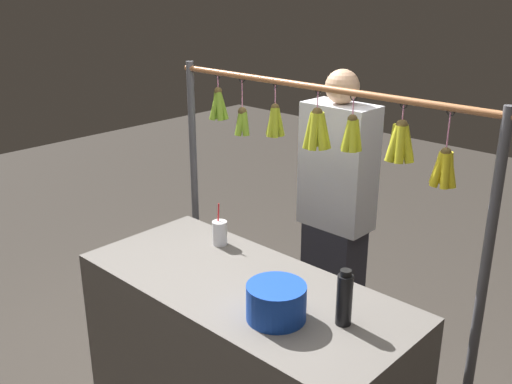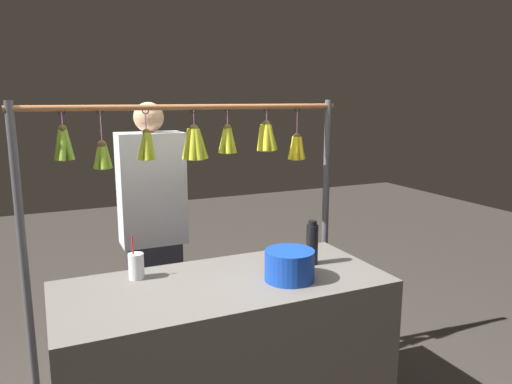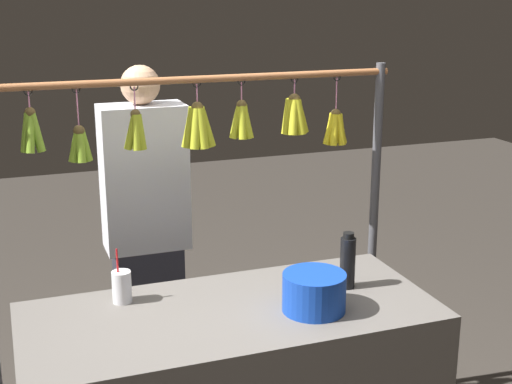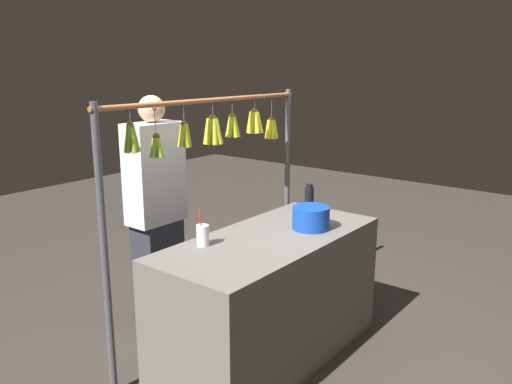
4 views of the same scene
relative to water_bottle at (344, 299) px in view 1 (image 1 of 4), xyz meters
name	(u,v)px [view 1 (image 1 of 4)]	position (x,y,z in m)	size (l,w,h in m)	color
market_counter	(244,362)	(0.54, 0.04, -0.56)	(1.67, 0.74, 0.88)	#66605B
display_rack	(318,174)	(0.51, -0.46, 0.31)	(1.90, 0.14, 1.78)	#4C4C51
water_bottle	(344,299)	(0.00, 0.00, 0.00)	(0.07, 0.07, 0.25)	black
blue_bucket	(276,302)	(0.23, 0.16, -0.04)	(0.25, 0.25, 0.16)	#153FAF
drink_cup	(220,233)	(0.94, -0.18, -0.05)	(0.08, 0.08, 0.23)	silver
vendor_person	(336,220)	(0.69, -0.90, -0.12)	(0.42, 0.23, 1.77)	#2D2D38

